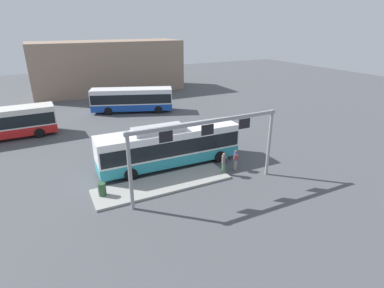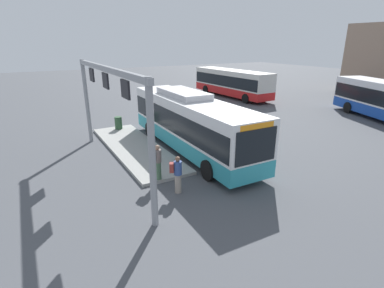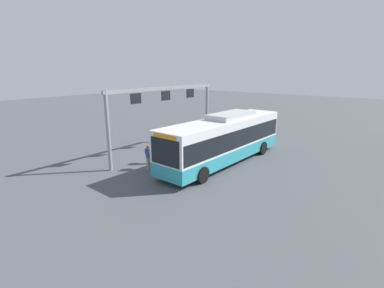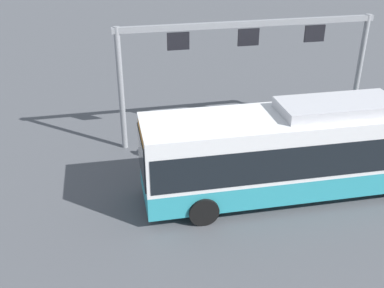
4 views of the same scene
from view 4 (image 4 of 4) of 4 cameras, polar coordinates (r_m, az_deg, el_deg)
ground_plane at (r=17.36m, az=13.69°, el=-5.66°), size 120.00×120.00×0.00m
platform_curb at (r=20.25m, az=14.89°, el=-0.52°), size 10.00×2.80×0.16m
bus_main at (r=16.47m, az=14.40°, el=-0.35°), size 11.74×2.87×3.46m
person_boarding at (r=18.71m, az=1.11°, el=1.42°), size 0.36×0.54×1.67m
person_waiting_near at (r=18.25m, az=-2.64°, el=0.12°), size 0.51×0.60×1.67m
platform_sign_gantry at (r=19.61m, az=6.94°, el=11.20°), size 11.09×0.24×5.20m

